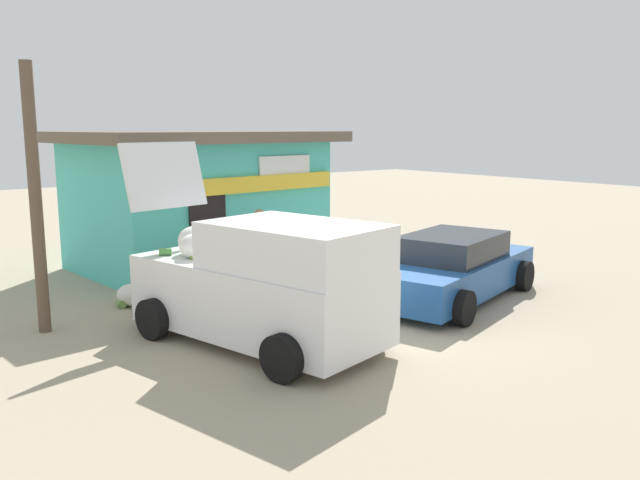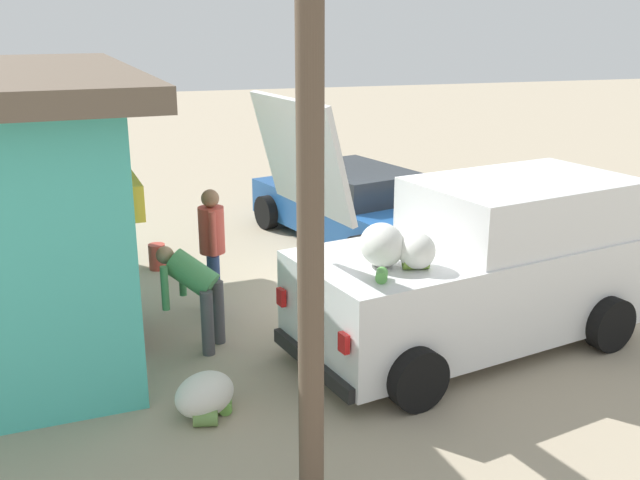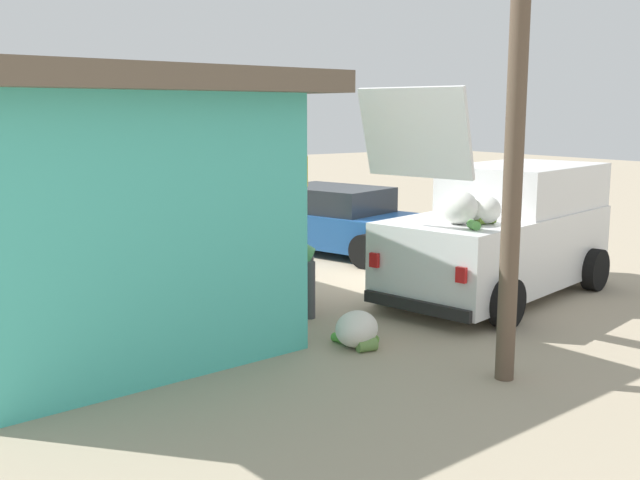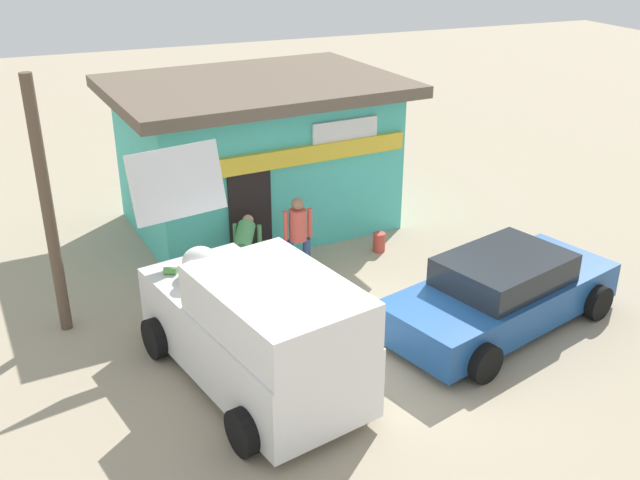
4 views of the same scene
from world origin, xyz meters
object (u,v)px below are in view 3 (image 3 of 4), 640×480
at_px(parked_sedan, 332,221).
at_px(storefront_bar, 62,201).
at_px(customer_bending, 294,260).
at_px(delivery_van, 503,232).
at_px(vendor_standing, 279,233).
at_px(unloaded_banana_pile, 357,330).
at_px(paint_bucket, 186,266).

bearing_deg(parked_sedan, storefront_bar, 112.21).
distance_m(storefront_bar, customer_bending, 3.14).
bearing_deg(delivery_van, storefront_bar, 71.94).
xyz_separation_m(parked_sedan, vendor_standing, (-2.65, 2.88, 0.38)).
height_order(customer_bending, unloaded_banana_pile, customer_bending).
relative_size(parked_sedan, vendor_standing, 2.78).
distance_m(delivery_van, vendor_standing, 3.45).
xyz_separation_m(vendor_standing, paint_bucket, (2.06, 0.62, -0.80)).
distance_m(customer_bending, unloaded_banana_pile, 1.71).
height_order(delivery_van, parked_sedan, delivery_van).
relative_size(storefront_bar, vendor_standing, 3.82).
bearing_deg(delivery_van, unloaded_banana_pile, 102.86).
xyz_separation_m(vendor_standing, unloaded_banana_pile, (-2.57, 0.47, -0.81)).
distance_m(delivery_van, customer_bending, 3.42).
relative_size(vendor_standing, unloaded_banana_pile, 2.07).
height_order(delivery_van, paint_bucket, delivery_van).
bearing_deg(paint_bucket, customer_bending, -175.06).
bearing_deg(parked_sedan, vendor_standing, 132.65).
bearing_deg(delivery_van, vendor_standing, 58.85).
relative_size(vendor_standing, customer_bending, 1.38).
height_order(storefront_bar, vendor_standing, storefront_bar).
bearing_deg(storefront_bar, parked_sedan, -67.79).
xyz_separation_m(vendor_standing, customer_bending, (-0.97, 0.35, -0.22)).
xyz_separation_m(storefront_bar, delivery_van, (-1.99, -6.09, -0.70)).
height_order(parked_sedan, vendor_standing, vendor_standing).
distance_m(storefront_bar, vendor_standing, 3.21).
xyz_separation_m(storefront_bar, paint_bucket, (1.86, -2.52, -1.48)).
xyz_separation_m(unloaded_banana_pile, paint_bucket, (4.63, 0.15, 0.01)).
bearing_deg(customer_bending, delivery_van, -103.92).
relative_size(customer_bending, unloaded_banana_pile, 1.50).
bearing_deg(customer_bending, paint_bucket, 4.94).
bearing_deg(customer_bending, storefront_bar, 67.25).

